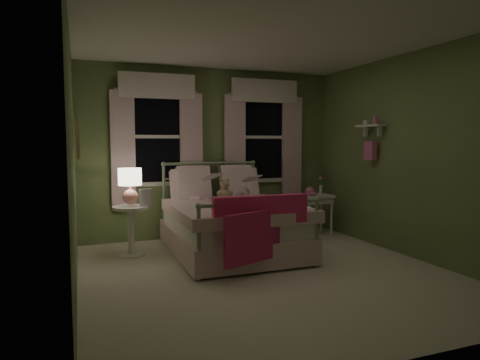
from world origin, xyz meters
name	(u,v)px	position (x,y,z in m)	size (l,w,h in m)	color
room_shell	(268,157)	(0.00, 0.00, 1.30)	(4.20, 4.20, 4.20)	white
bed	(231,224)	(-0.08, 1.00, 0.38)	(1.58, 2.04, 1.18)	white
pink_throw	(262,220)	(-0.08, -0.03, 0.61)	(1.10, 0.43, 0.71)	#EB2E6E
child_left	(202,179)	(-0.36, 1.42, 0.96)	(0.28, 0.19, 0.78)	#F7D1DD
child_right	(239,177)	(0.20, 1.42, 0.97)	(0.39, 0.30, 0.80)	#F7D1DD
book_left	(207,180)	(-0.36, 1.17, 0.96)	(0.20, 0.27, 0.03)	beige
book_right	(246,182)	(0.20, 1.17, 0.92)	(0.20, 0.27, 0.02)	beige
teddy_bear	(224,191)	(-0.08, 1.26, 0.79)	(0.23, 0.19, 0.31)	tan
nightstand_left	(131,224)	(-1.34, 1.28, 0.42)	(0.46, 0.46, 0.65)	white
table_lamp	(130,183)	(-1.34, 1.28, 0.95)	(0.29, 0.29, 0.47)	#DB8881
book_nightstand	(139,206)	(-1.24, 1.20, 0.66)	(0.16, 0.22, 0.02)	beige
nightstand_right	(315,201)	(1.51, 1.50, 0.55)	(0.50, 0.40, 0.64)	white
pink_toy	(310,191)	(1.41, 1.50, 0.71)	(0.14, 0.20, 0.14)	pink
bud_vase	(321,185)	(1.63, 1.55, 0.79)	(0.06, 0.06, 0.28)	white
window_left	(158,132)	(-0.85, 2.03, 1.62)	(1.34, 0.13, 1.96)	black
window_right	(264,133)	(0.85, 2.03, 1.62)	(1.34, 0.13, 1.96)	black
wall_shelf	(370,138)	(1.90, 0.70, 1.52)	(0.15, 0.50, 0.60)	white
framed_picture	(78,139)	(-1.95, 0.60, 1.50)	(0.03, 0.32, 0.42)	beige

